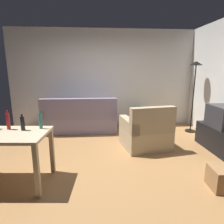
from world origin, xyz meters
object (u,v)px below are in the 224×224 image
at_px(armchair, 146,133).
at_px(bottle_tall, 41,121).
at_px(desk, 3,141).
at_px(torchiere_lamp, 195,77).
at_px(bottle_red, 8,121).
at_px(potted_plant, 138,115).
at_px(couch, 80,120).
at_px(bottle_dark, 23,123).
at_px(tv, 223,117).
at_px(tv_stand, 220,139).

distance_m(armchair, bottle_tall, 2.15).
distance_m(desk, bottle_tall, 0.55).
xyz_separation_m(torchiere_lamp, bottle_red, (-3.74, -1.90, -0.53)).
xyz_separation_m(potted_plant, armchair, (-0.16, -1.52, -0.01)).
xyz_separation_m(couch, bottle_dark, (-0.62, -2.22, 0.56)).
xyz_separation_m(tv, armchair, (-1.45, 0.27, -0.38)).
bearing_deg(bottle_red, armchair, 22.52).
bearing_deg(bottle_red, bottle_dark, -15.89).
bearing_deg(potted_plant, couch, -169.08).
distance_m(tv, bottle_dark, 3.61).
bearing_deg(desk, bottle_dark, 30.29).
xyz_separation_m(potted_plant, bottle_red, (-2.46, -2.47, 0.56)).
bearing_deg(tv, couch, 63.07).
bearing_deg(tv, armchair, 79.52).
height_order(torchiere_lamp, bottle_tall, torchiere_lamp).
distance_m(torchiere_lamp, bottle_tall, 3.83).
bearing_deg(desk, couch, 74.66).
height_order(tv_stand, tv, tv).
bearing_deg(potted_plant, tv, -54.29).
bearing_deg(bottle_red, potted_plant, 45.13).
bearing_deg(desk, bottle_red, 90.04).
distance_m(potted_plant, armchair, 1.53).
bearing_deg(bottle_tall, bottle_dark, -164.07).
height_order(tv, bottle_dark, bottle_dark).
relative_size(bottle_dark, bottle_tall, 0.86).
distance_m(bottle_red, bottle_tall, 0.46).
relative_size(couch, bottle_tall, 6.91).
distance_m(armchair, bottle_red, 2.55).
distance_m(couch, armchair, 1.89).
xyz_separation_m(torchiere_lamp, armchair, (-1.45, -0.94, -1.09)).
xyz_separation_m(torchiere_lamp, potted_plant, (-1.28, 0.58, -1.08)).
height_order(bottle_dark, bottle_tall, bottle_tall).
relative_size(tv_stand, armchair, 1.07).
height_order(tv, potted_plant, tv).
relative_size(tv_stand, bottle_tall, 4.05).
relative_size(couch, bottle_dark, 7.99).
relative_size(tv_stand, torchiere_lamp, 0.61).
distance_m(couch, tv_stand, 3.26).
distance_m(tv_stand, bottle_dark, 3.65).
distance_m(tv_stand, bottle_red, 3.86).
xyz_separation_m(tv_stand, bottle_dark, (-3.52, -0.75, 0.62)).
height_order(potted_plant, bottle_tall, bottle_tall).
xyz_separation_m(desk, potted_plant, (2.48, 2.65, -0.32)).
relative_size(tv_stand, desk, 0.88).
bearing_deg(tv_stand, armchair, 79.50).
bearing_deg(tv_stand, bottle_tall, 101.72).
distance_m(potted_plant, bottle_tall, 3.23).
distance_m(torchiere_lamp, bottle_dark, 4.07).
bearing_deg(desk, tv, 17.67).
height_order(tv_stand, armchair, armchair).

